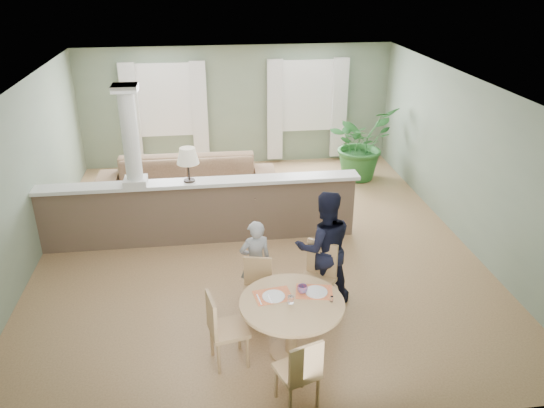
{
  "coord_description": "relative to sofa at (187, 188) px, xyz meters",
  "views": [
    {
      "loc": [
        -0.75,
        -7.85,
        4.37
      ],
      "look_at": [
        0.14,
        -1.0,
        1.18
      ],
      "focal_mm": 35.0,
      "sensor_mm": 36.0,
      "label": 1
    }
  ],
  "objects": [
    {
      "name": "ground",
      "position": [
        1.15,
        -1.4,
        -0.49
      ],
      "size": [
        8.0,
        8.0,
        0.0
      ],
      "primitive_type": "plane",
      "color": "tan",
      "rests_on": "ground"
    },
    {
      "name": "houseplant",
      "position": [
        3.7,
        1.3,
        0.29
      ],
      "size": [
        1.86,
        1.82,
        1.57
      ],
      "primitive_type": "imported",
      "rotation": [
        0.0,
        0.0,
        0.64
      ],
      "color": "#276327",
      "rests_on": "ground"
    },
    {
      "name": "chair_side",
      "position": [
        0.47,
        -4.25,
        0.03
      ],
      "size": [
        0.51,
        0.51,
        0.94
      ],
      "rotation": [
        0.0,
        0.0,
        1.78
      ],
      "color": "tan",
      "rests_on": "ground"
    },
    {
      "name": "chair_near",
      "position": [
        1.24,
        -5.06,
        0.01
      ],
      "size": [
        0.52,
        0.52,
        0.9
      ],
      "rotation": [
        0.0,
        0.0,
        3.47
      ],
      "color": "tan",
      "rests_on": "ground"
    },
    {
      "name": "sofa",
      "position": [
        0.0,
        0.0,
        0.0
      ],
      "size": [
        3.39,
        1.38,
        0.98
      ],
      "primitive_type": "imported",
      "rotation": [
        0.0,
        0.0,
        -0.02
      ],
      "color": "#997553",
      "rests_on": "ground"
    },
    {
      "name": "chair_far_boy",
      "position": [
        0.96,
        -3.43,
        -0.02
      ],
      "size": [
        0.46,
        0.46,
        0.86
      ],
      "rotation": [
        0.0,
        0.0,
        -0.21
      ],
      "color": "tan",
      "rests_on": "ground"
    },
    {
      "name": "pony_wall",
      "position": [
        0.16,
        -1.2,
        0.21
      ],
      "size": [
        5.32,
        0.38,
        2.7
      ],
      "color": "brown",
      "rests_on": "ground"
    },
    {
      "name": "chair_far_man",
      "position": [
        1.78,
        -3.37,
        0.06
      ],
      "size": [
        0.63,
        0.63,
        1.0
      ],
      "rotation": [
        0.0,
        0.0,
        -0.64
      ],
      "color": "tan",
      "rests_on": "ground"
    },
    {
      "name": "room_shell",
      "position": [
        1.12,
        -0.77,
        1.32
      ],
      "size": [
        7.02,
        8.02,
        2.71
      ],
      "color": "gray",
      "rests_on": "ground"
    },
    {
      "name": "man_person",
      "position": [
        1.91,
        -3.11,
        0.33
      ],
      "size": [
        0.8,
        0.62,
        1.64
      ],
      "primitive_type": "imported",
      "rotation": [
        0.0,
        0.0,
        3.14
      ],
      "color": "black",
      "rests_on": "ground"
    },
    {
      "name": "child_person",
      "position": [
        0.98,
        -3.01,
        0.12
      ],
      "size": [
        0.5,
        0.38,
        1.22
      ],
      "primitive_type": "imported",
      "rotation": [
        0.0,
        0.0,
        3.34
      ],
      "color": "#95959A",
      "rests_on": "ground"
    },
    {
      "name": "dining_table",
      "position": [
        1.29,
        -4.19,
        0.1
      ],
      "size": [
        1.24,
        1.24,
        0.84
      ],
      "rotation": [
        0.0,
        0.0,
        0.15
      ],
      "color": "tan",
      "rests_on": "ground"
    }
  ]
}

